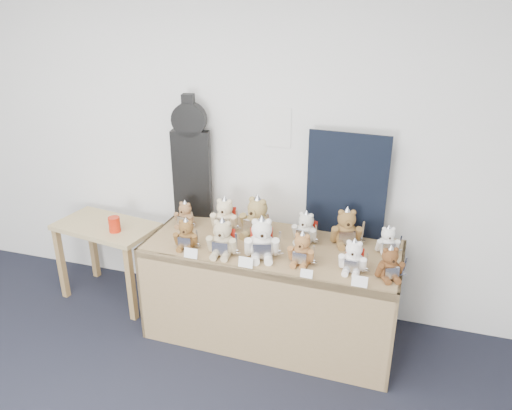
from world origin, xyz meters
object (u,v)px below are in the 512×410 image
(teddy_front_right, at_px, (302,250))
(teddy_front_far_right, at_px, (353,258))
(side_table, at_px, (107,238))
(teddy_back_left, at_px, (225,216))
(teddy_front_end, at_px, (390,264))
(teddy_back_centre_right, at_px, (306,229))
(teddy_front_left, at_px, (223,239))
(teddy_back_centre_left, at_px, (257,219))
(teddy_front_centre, at_px, (262,240))
(teddy_back_end, at_px, (388,241))
(guitar_case, at_px, (191,158))
(red_cup, at_px, (114,224))
(teddy_back_far_left, at_px, (185,215))
(teddy_back_right, at_px, (346,229))
(teddy_front_far_left, at_px, (186,235))
(display_table, at_px, (269,270))

(teddy_front_right, distance_m, teddy_front_far_right, 0.34)
(side_table, bearing_deg, teddy_back_left, 11.83)
(teddy_front_end, bearing_deg, teddy_back_centre_right, 127.01)
(teddy_front_left, bearing_deg, teddy_back_centre_left, 63.76)
(teddy_front_end, xyz_separation_m, teddy_back_left, (-1.25, 0.35, 0.02))
(teddy_front_centre, bearing_deg, teddy_back_end, 4.16)
(guitar_case, distance_m, teddy_back_left, 0.54)
(teddy_front_far_right, distance_m, teddy_back_centre_left, 0.81)
(teddy_front_left, bearing_deg, teddy_front_centre, 4.36)
(side_table, xyz_separation_m, red_cup, (0.15, -0.09, 0.18))
(teddy_front_right, xyz_separation_m, teddy_back_centre_right, (-0.04, 0.32, 0.00))
(teddy_front_far_right, distance_m, teddy_back_end, 0.38)
(teddy_back_centre_right, bearing_deg, teddy_back_far_left, -167.25)
(teddy_front_far_right, relative_size, teddy_back_right, 0.82)
(teddy_front_far_left, bearing_deg, red_cup, 157.33)
(teddy_front_left, relative_size, teddy_back_far_left, 1.30)
(teddy_front_far_left, xyz_separation_m, teddy_back_centre_left, (0.42, 0.33, 0.04))
(teddy_front_centre, relative_size, teddy_back_centre_left, 0.95)
(teddy_back_centre_right, relative_size, teddy_back_end, 1.17)
(guitar_case, distance_m, teddy_back_far_left, 0.45)
(side_table, xyz_separation_m, teddy_back_end, (2.25, 0.05, 0.29))
(display_table, height_order, teddy_front_centre, teddy_front_centre)
(display_table, relative_size, red_cup, 15.02)
(teddy_front_centre, xyz_separation_m, teddy_back_centre_right, (0.24, 0.32, -0.03))
(teddy_back_far_left, bearing_deg, teddy_back_centre_right, 8.43)
(teddy_front_far_left, height_order, teddy_back_centre_right, teddy_back_centre_right)
(teddy_front_right, xyz_separation_m, teddy_back_far_left, (-0.99, 0.30, -0.01))
(side_table, height_order, teddy_back_right, teddy_back_right)
(teddy_front_right, height_order, teddy_back_end, teddy_front_right)
(guitar_case, xyz_separation_m, teddy_front_right, (1.02, -0.52, -0.38))
(teddy_front_left, bearing_deg, teddy_back_centre_right, 31.27)
(teddy_back_centre_left, xyz_separation_m, teddy_back_centre_right, (0.37, 0.02, -0.03))
(side_table, relative_size, teddy_back_right, 2.87)
(display_table, relative_size, teddy_back_end, 8.23)
(side_table, distance_m, teddy_front_centre, 1.49)
(teddy_front_far_right, xyz_separation_m, teddy_back_end, (0.20, 0.33, -0.01))
(teddy_front_right, relative_size, teddy_front_end, 1.03)
(display_table, xyz_separation_m, teddy_back_centre_left, (-0.15, 0.18, 0.30))
(display_table, xyz_separation_m, teddy_back_end, (0.80, 0.20, 0.25))
(teddy_back_far_left, bearing_deg, teddy_front_far_left, -56.59)
(teddy_front_right, xyz_separation_m, teddy_front_far_right, (0.34, -0.00, -0.00))
(teddy_front_centre, xyz_separation_m, teddy_front_right, (0.28, -0.00, -0.03))
(display_table, distance_m, teddy_front_end, 0.88)
(side_table, height_order, teddy_back_centre_right, teddy_back_centre_right)
(side_table, xyz_separation_m, teddy_back_far_left, (0.72, 0.03, 0.29))
(guitar_case, bearing_deg, teddy_back_far_left, -93.14)
(side_table, xyz_separation_m, teddy_front_left, (1.16, -0.32, 0.32))
(guitar_case, height_order, teddy_front_far_right, guitar_case)
(red_cup, bearing_deg, guitar_case, 31.81)
(display_table, relative_size, teddy_front_right, 7.28)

